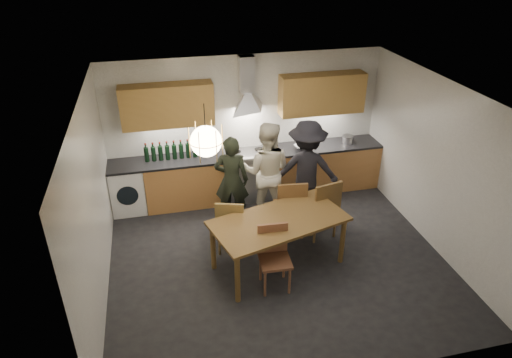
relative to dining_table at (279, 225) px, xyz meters
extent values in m
plane|color=black|center=(0.03, 0.16, -0.72)|extent=(5.00, 5.00, 0.00)
cube|color=white|center=(0.03, 2.41, 0.58)|extent=(5.00, 0.02, 2.60)
cube|color=white|center=(0.03, -2.09, 0.58)|extent=(5.00, 0.02, 2.60)
cube|color=white|center=(-2.47, 0.16, 0.58)|extent=(0.02, 4.50, 2.60)
cube|color=white|center=(2.53, 0.16, 0.58)|extent=(0.02, 4.50, 2.60)
cube|color=silver|center=(0.03, 0.16, 1.88)|extent=(5.00, 4.50, 0.02)
cube|color=tan|center=(-1.15, 2.11, -0.29)|extent=(1.45, 0.60, 0.86)
cube|color=tan|center=(1.50, 2.11, -0.29)|extent=(2.05, 0.60, 0.86)
cube|color=white|center=(-2.17, 2.11, -0.29)|extent=(0.58, 0.58, 0.85)
cube|color=black|center=(-1.45, 2.11, 0.16)|extent=(2.05, 0.62, 0.04)
cube|color=black|center=(1.50, 2.11, 0.16)|extent=(2.05, 0.62, 0.04)
cube|color=silver|center=(0.03, 2.11, -0.32)|extent=(0.90, 0.60, 0.80)
cube|color=black|center=(0.03, 1.83, -0.34)|extent=(0.78, 0.02, 0.42)
cube|color=slate|center=(0.03, 2.11, 0.12)|extent=(0.90, 0.60, 0.08)
cube|color=silver|center=(0.03, 1.85, 0.18)|extent=(0.90, 0.08, 0.04)
cube|color=tan|center=(-1.35, 2.24, 1.14)|extent=(1.55, 0.35, 0.72)
cube|color=tan|center=(1.40, 2.24, 1.14)|extent=(1.55, 0.35, 0.72)
cube|color=silver|center=(0.03, 2.28, 1.57)|extent=(0.26, 0.22, 0.62)
cylinder|color=black|center=(-0.97, 0.06, 1.63)|extent=(0.01, 0.01, 0.50)
sphere|color=#FFE0A5|center=(-0.97, 0.06, 1.38)|extent=(0.40, 0.40, 0.40)
torus|color=gold|center=(-0.97, 0.06, 1.38)|extent=(0.43, 0.43, 0.01)
cube|color=brown|center=(0.00, 0.00, 0.07)|extent=(2.11, 1.45, 0.04)
cylinder|color=brown|center=(-0.73, -0.62, -0.33)|extent=(0.07, 0.07, 0.77)
cylinder|color=brown|center=(-0.95, 0.14, -0.33)|extent=(0.07, 0.07, 0.77)
cylinder|color=brown|center=(0.95, -0.14, -0.33)|extent=(0.07, 0.07, 0.77)
cylinder|color=brown|center=(0.73, 0.62, -0.33)|extent=(0.07, 0.07, 0.77)
cube|color=brown|center=(-0.60, 0.55, -0.26)|extent=(0.54, 0.54, 0.04)
cube|color=brown|center=(-0.66, 0.37, -0.01)|extent=(0.42, 0.17, 0.47)
cylinder|color=brown|center=(-0.38, 0.66, -0.50)|extent=(0.04, 0.04, 0.44)
cylinder|color=brown|center=(-0.48, 0.34, -0.50)|extent=(0.04, 0.04, 0.44)
cylinder|color=brown|center=(-0.71, 0.77, -0.50)|extent=(0.04, 0.04, 0.44)
cylinder|color=brown|center=(-0.81, 0.44, -0.50)|extent=(0.04, 0.04, 0.44)
cube|color=brown|center=(0.40, 0.77, -0.21)|extent=(0.52, 0.52, 0.04)
cube|color=brown|center=(0.37, 0.56, 0.06)|extent=(0.47, 0.10, 0.51)
cylinder|color=brown|center=(0.61, 0.94, -0.48)|extent=(0.04, 0.04, 0.48)
cylinder|color=brown|center=(0.56, 0.56, -0.48)|extent=(0.04, 0.04, 0.48)
cylinder|color=brown|center=(0.23, 0.98, -0.48)|extent=(0.04, 0.04, 0.48)
cylinder|color=brown|center=(0.19, 0.61, -0.48)|extent=(0.04, 0.04, 0.48)
cube|color=brown|center=(0.86, 0.63, -0.21)|extent=(0.56, 0.56, 0.04)
cube|color=brown|center=(0.91, 0.42, 0.07)|extent=(0.47, 0.14, 0.52)
cylinder|color=brown|center=(1.01, 0.86, -0.47)|extent=(0.04, 0.04, 0.48)
cylinder|color=brown|center=(1.09, 0.48, -0.47)|extent=(0.04, 0.04, 0.48)
cylinder|color=brown|center=(0.64, 0.77, -0.47)|extent=(0.04, 0.04, 0.48)
cylinder|color=brown|center=(0.72, 0.40, -0.47)|extent=(0.04, 0.04, 0.48)
cube|color=brown|center=(-0.17, -0.45, -0.26)|extent=(0.44, 0.44, 0.04)
cube|color=brown|center=(-0.16, -0.26, -0.01)|extent=(0.42, 0.06, 0.46)
cylinder|color=brown|center=(-0.35, -0.61, -0.50)|extent=(0.04, 0.04, 0.43)
cylinder|color=brown|center=(-0.34, -0.27, -0.50)|extent=(0.04, 0.04, 0.43)
cylinder|color=brown|center=(-0.01, -0.63, -0.50)|extent=(0.04, 0.04, 0.43)
cylinder|color=brown|center=(0.01, -0.29, -0.50)|extent=(0.04, 0.04, 0.43)
imported|color=black|center=(-0.44, 1.35, 0.07)|extent=(0.65, 0.52, 1.57)
imported|color=beige|center=(0.16, 1.37, 0.16)|extent=(1.02, 0.91, 1.75)
imported|color=black|center=(0.83, 1.26, 0.16)|extent=(1.26, 0.92, 1.75)
imported|color=#B1B1B4|center=(1.02, 2.03, 0.22)|extent=(0.40, 0.40, 0.07)
cylinder|color=silver|center=(1.93, 2.10, 0.25)|extent=(0.25, 0.25, 0.14)
camera|label=1|loc=(-1.55, -5.22, 3.71)|focal=32.00mm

